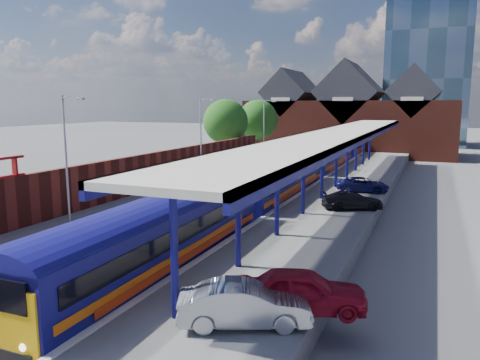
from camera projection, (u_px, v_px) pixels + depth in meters
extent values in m
plane|color=#5B5B5E|center=(298.00, 182.00, 45.70)|extent=(240.00, 240.00, 0.00)
cube|color=#473D33|center=(264.00, 201.00, 36.59)|extent=(6.00, 76.00, 0.06)
cube|color=slate|center=(238.00, 198.00, 37.41)|extent=(0.07, 76.00, 0.14)
cube|color=slate|center=(254.00, 199.00, 36.87)|extent=(0.07, 76.00, 0.14)
cube|color=slate|center=(273.00, 201.00, 36.27)|extent=(0.07, 76.00, 0.14)
cube|color=slate|center=(291.00, 202.00, 35.73)|extent=(0.07, 76.00, 0.14)
cube|color=#565659|center=(201.00, 190.00, 38.60)|extent=(5.00, 76.00, 1.00)
cube|color=#565659|center=(341.00, 201.00, 34.23)|extent=(6.00, 76.00, 1.00)
cube|color=silver|center=(227.00, 186.00, 37.62)|extent=(0.30, 76.00, 0.05)
cube|color=silver|center=(303.00, 191.00, 35.23)|extent=(0.30, 76.00, 0.05)
cube|color=yellow|center=(220.00, 185.00, 37.85)|extent=(0.14, 76.00, 0.01)
cube|color=#0F0D5D|center=(159.00, 238.00, 19.87)|extent=(3.05, 16.04, 2.50)
cube|color=#0F0D5D|center=(158.00, 209.00, 19.67)|extent=(3.05, 16.04, 0.60)
cube|color=#0F0D5D|center=(279.00, 180.00, 34.99)|extent=(3.05, 16.04, 2.50)
cube|color=#0F0D5D|center=(279.00, 163.00, 34.79)|extent=(3.05, 16.04, 0.60)
cube|color=#0F0D5D|center=(327.00, 157.00, 50.11)|extent=(3.05, 16.04, 2.50)
cube|color=#0F0D5D|center=(327.00, 145.00, 49.91)|extent=(3.05, 16.04, 0.60)
cube|color=#0F0D5D|center=(352.00, 145.00, 65.23)|extent=(3.05, 16.04, 2.50)
cube|color=#0F0D5D|center=(353.00, 136.00, 65.03)|extent=(3.05, 16.04, 0.60)
cube|color=black|center=(292.00, 161.00, 43.02)|extent=(0.04, 60.54, 0.70)
cube|color=#D65D0D|center=(292.00, 169.00, 43.15)|extent=(0.03, 55.27, 0.30)
cube|color=red|center=(292.00, 172.00, 43.20)|extent=(0.03, 55.27, 0.30)
cube|color=#F2B20C|center=(1.00, 321.00, 12.69)|extent=(2.82, 0.34, 2.10)
cube|color=black|center=(66.00, 332.00, 15.03)|extent=(2.00, 2.40, 0.60)
cube|color=black|center=(358.00, 152.00, 70.59)|extent=(2.00, 2.40, 0.60)
cylinder|color=#100F57|center=(174.00, 252.00, 14.15)|extent=(0.24, 0.24, 4.20)
cylinder|color=#100F57|center=(238.00, 216.00, 18.71)|extent=(0.24, 0.24, 4.20)
cylinder|color=#100F57|center=(277.00, 194.00, 23.26)|extent=(0.24, 0.24, 4.20)
cylinder|color=#100F57|center=(303.00, 179.00, 27.82)|extent=(0.24, 0.24, 4.20)
cylinder|color=#100F57|center=(322.00, 169.00, 32.37)|extent=(0.24, 0.24, 4.20)
cylinder|color=#100F57|center=(336.00, 161.00, 36.92)|extent=(0.24, 0.24, 4.20)
cylinder|color=#100F57|center=(347.00, 154.00, 41.48)|extent=(0.24, 0.24, 4.20)
cylinder|color=#100F57|center=(356.00, 149.00, 46.03)|extent=(0.24, 0.24, 4.20)
cylinder|color=#100F57|center=(364.00, 145.00, 50.59)|extent=(0.24, 0.24, 4.20)
cylinder|color=#100F57|center=(370.00, 142.00, 55.14)|extent=(0.24, 0.24, 4.20)
cube|color=beige|center=(341.00, 133.00, 35.46)|extent=(4.50, 52.00, 0.25)
cube|color=#100F57|center=(314.00, 134.00, 36.30)|extent=(0.20, 52.00, 0.55)
cube|color=#100F57|center=(370.00, 136.00, 34.67)|extent=(0.20, 52.00, 0.55)
cylinder|color=#A5A8AA|center=(66.00, 160.00, 25.58)|extent=(0.12, 0.12, 7.00)
cube|color=#A5A8AA|center=(71.00, 97.00, 24.81)|extent=(1.20, 0.08, 0.08)
cube|color=#A5A8AA|center=(80.00, 99.00, 24.60)|extent=(0.45, 0.18, 0.12)
cylinder|color=#A5A8AA|center=(201.00, 140.00, 40.16)|extent=(0.12, 0.12, 7.00)
cube|color=#A5A8AA|center=(207.00, 99.00, 39.38)|extent=(1.20, 0.08, 0.08)
cube|color=#A5A8AA|center=(213.00, 101.00, 39.17)|extent=(0.45, 0.18, 0.12)
cylinder|color=#A5A8AA|center=(264.00, 130.00, 54.73)|extent=(0.12, 0.12, 7.00)
cube|color=#A5A8AA|center=(269.00, 101.00, 53.96)|extent=(1.20, 0.08, 0.08)
cube|color=#A5A8AA|center=(274.00, 102.00, 53.74)|extent=(0.45, 0.18, 0.12)
cylinder|color=#A5A8AA|center=(226.00, 164.00, 41.77)|extent=(0.08, 0.08, 2.50)
cube|color=#0C194C|center=(226.00, 152.00, 41.60)|extent=(0.55, 0.06, 0.35)
cube|color=maroon|center=(131.00, 176.00, 33.82)|extent=(0.35, 50.00, 2.80)
cube|color=maroon|center=(15.00, 167.00, 24.40)|extent=(0.30, 0.12, 1.00)
cube|color=maroon|center=(349.00, 128.00, 70.56)|extent=(30.00, 12.00, 8.00)
cube|color=#232328|center=(292.00, 93.00, 73.14)|extent=(7.13, 12.00, 7.13)
cube|color=#232328|center=(350.00, 93.00, 69.72)|extent=(9.16, 12.00, 9.16)
cube|color=#232328|center=(415.00, 92.00, 66.30)|extent=(7.13, 12.00, 7.13)
cube|color=beige|center=(280.00, 99.00, 67.79)|extent=(2.80, 0.15, 0.50)
cube|color=beige|center=(343.00, 99.00, 64.37)|extent=(2.80, 0.15, 0.50)
cube|color=beige|center=(412.00, 99.00, 60.95)|extent=(2.80, 0.15, 0.50)
cube|color=#446074|center=(429.00, 34.00, 84.22)|extent=(14.00, 14.00, 40.00)
cylinder|color=#382314|center=(226.00, 152.00, 54.83)|extent=(0.44, 0.44, 4.00)
sphere|color=#134512|center=(226.00, 122.00, 54.27)|extent=(5.20, 5.20, 5.20)
sphere|color=#134512|center=(230.00, 128.00, 53.62)|extent=(3.20, 3.20, 3.20)
cylinder|color=#382314|center=(258.00, 146.00, 61.74)|extent=(0.44, 0.44, 4.00)
sphere|color=#134512|center=(258.00, 120.00, 61.17)|extent=(5.20, 5.20, 5.20)
sphere|color=#134512|center=(262.00, 125.00, 60.53)|extent=(3.20, 3.20, 3.20)
imported|color=maroon|center=(303.00, 290.00, 14.83)|extent=(4.38, 2.84, 1.39)
imported|color=#ABACB0|center=(245.00, 304.00, 13.89)|extent=(4.17, 2.87, 1.30)
imported|color=black|center=(352.00, 200.00, 29.34)|extent=(4.12, 2.94, 1.11)
imported|color=navy|center=(363.00, 184.00, 35.19)|extent=(4.01, 2.11, 1.07)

